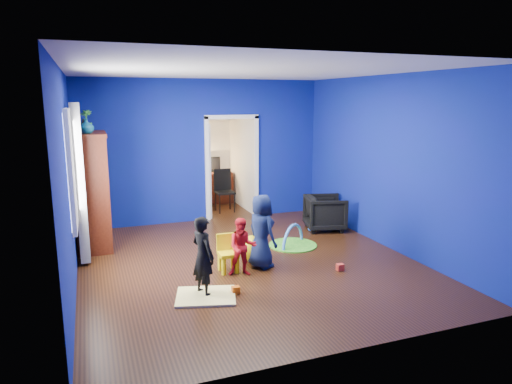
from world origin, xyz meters
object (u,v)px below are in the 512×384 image
object	(u,v)px
child_black	(203,256)
folding_chair	(225,192)
child_navy	(261,231)
hopper_ball	(253,249)
armchair	(325,213)
crt_tv	(94,188)
tv_armoire	(91,191)
study_desk	(214,188)
kid_chair	(228,255)
play_mat	(293,245)
vase	(86,126)
toddler_red	(242,247)

from	to	relation	value
child_black	folding_chair	xyz separation A→B (m)	(1.54, 4.21, -0.06)
child_navy	hopper_ball	world-z (taller)	child_navy
armchair	child_black	distance (m)	3.64
crt_tv	child_navy	bearing A→B (deg)	-39.78
tv_armoire	hopper_ball	bearing A→B (deg)	-36.03
tv_armoire	folding_chair	bearing A→B (deg)	29.78
crt_tv	study_desk	world-z (taller)	crt_tv
child_black	crt_tv	size ratio (longest dim) A/B	1.50
armchair	child_navy	size ratio (longest dim) A/B	0.66
tv_armoire	kid_chair	distance (m)	2.75
child_black	play_mat	bearing A→B (deg)	-76.24
study_desk	hopper_ball	bearing A→B (deg)	-97.04
armchair	kid_chair	world-z (taller)	armchair
play_mat	study_desk	xyz separation A→B (m)	(-0.40, 3.74, 0.36)
child_black	kid_chair	bearing A→B (deg)	-61.77
child_black	vase	size ratio (longest dim) A/B	4.47
play_mat	child_navy	bearing A→B (deg)	-139.20
hopper_ball	play_mat	world-z (taller)	hopper_ball
crt_tv	study_desk	xyz separation A→B (m)	(2.78, 2.57, -0.65)
crt_tv	folding_chair	size ratio (longest dim) A/B	0.76
armchair	child_black	size ratio (longest dim) A/B	0.70
tv_armoire	kid_chair	xyz separation A→B (m)	(1.82, -1.93, -0.73)
child_black	crt_tv	world-z (taller)	crt_tv
child_navy	tv_armoire	bearing A→B (deg)	32.99
child_black	kid_chair	size ratio (longest dim) A/B	2.10
folding_chair	hopper_ball	bearing A→B (deg)	-99.07
child_black	crt_tv	xyz separation A→B (m)	(-1.24, 2.59, 0.50)
child_navy	tv_armoire	xyz separation A→B (m)	(-2.35, 1.92, 0.42)
child_black	folding_chair	distance (m)	4.48
play_mat	folding_chair	size ratio (longest dim) A/B	0.90
vase	hopper_ball	bearing A→B (deg)	-30.82
kid_chair	folding_chair	distance (m)	3.69
child_navy	crt_tv	world-z (taller)	crt_tv
armchair	tv_armoire	xyz separation A→B (m)	(-4.23, 0.46, 0.64)
child_black	folding_chair	bearing A→B (deg)	-42.73
play_mat	folding_chair	distance (m)	2.84
hopper_ball	play_mat	xyz separation A→B (m)	(0.93, 0.51, -0.20)
hopper_ball	kid_chair	distance (m)	0.55
crt_tv	play_mat	xyz separation A→B (m)	(3.18, -1.16, -1.01)
child_navy	study_desk	size ratio (longest dim) A/B	1.27
vase	crt_tv	size ratio (longest dim) A/B	0.33
tv_armoire	play_mat	xyz separation A→B (m)	(3.22, -1.16, -0.97)
armchair	study_desk	bearing A→B (deg)	39.58
toddler_red	study_desk	bearing A→B (deg)	94.93
child_navy	vase	size ratio (longest dim) A/B	4.76
tv_armoire	child_black	bearing A→B (deg)	-63.65
armchair	child_navy	xyz separation A→B (m)	(-1.88, -1.46, 0.22)
kid_chair	play_mat	bearing A→B (deg)	30.70
tv_armoire	study_desk	bearing A→B (deg)	42.39
toddler_red	tv_armoire	world-z (taller)	tv_armoire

